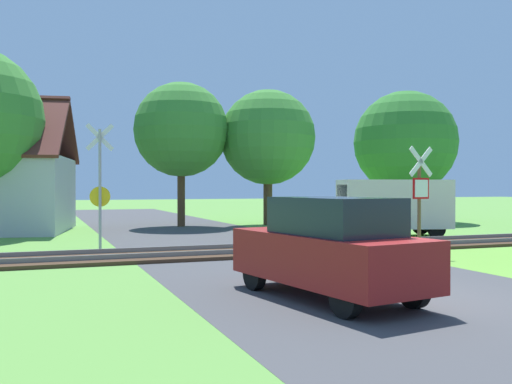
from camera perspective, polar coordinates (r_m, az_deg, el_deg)
The scene contains 10 objects.
ground_plane at distance 10.55m, azimuth 13.62°, elevation -10.21°, with size 160.00×160.00×0.00m, color #5B933D.
road_asphalt at distance 12.23m, azimuth 8.25°, elevation -8.71°, with size 7.17×80.00×0.01m, color #424244.
rail_track at distance 16.91m, azimuth -0.38°, elevation -5.95°, with size 60.00×2.60×0.22m.
stop_sign_near at distance 16.89m, azimuth 16.08°, elevation -0.13°, with size 0.87×0.19×3.12m.
crossing_sign_far at distance 18.63m, azimuth -15.34°, elevation 1.00°, with size 0.88×0.15×3.97m.
tree_right at distance 29.28m, azimuth 1.19°, elevation 5.46°, with size 4.86×4.86×6.93m.
tree_center at distance 28.60m, azimuth -7.50°, elevation 6.18°, with size 4.68×4.68×7.14m.
tree_far at distance 33.37m, azimuth 14.71°, elevation 4.83°, with size 5.78×5.78×7.37m.
mail_truck at distance 23.10m, azimuth 13.19°, elevation -1.29°, with size 5.21×3.04×2.24m.
parked_car at distance 10.09m, azimuth 7.34°, elevation -5.57°, with size 2.27×4.21×1.78m.
Camera 1 is at (-5.86, -8.55, 1.96)m, focal length 40.00 mm.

